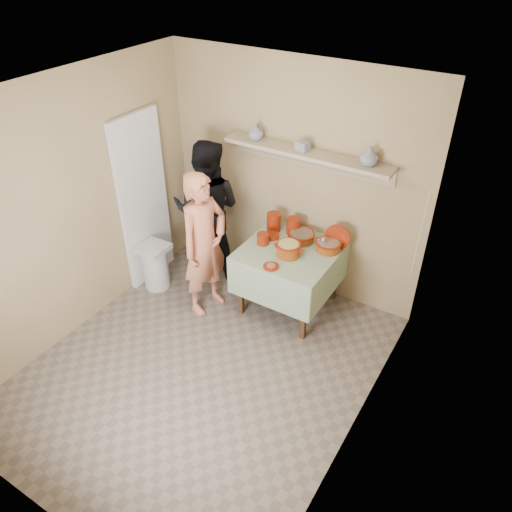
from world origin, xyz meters
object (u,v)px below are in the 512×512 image
Objects in this scene: person_helper at (207,210)px; trash_bin at (155,266)px; person_cook at (204,245)px; serving_table at (290,259)px; cazuela_rice at (288,248)px.

trash_bin is (-0.35, -0.59, -0.56)m from person_helper.
person_cook is 0.90m from trash_bin.
person_helper reaches higher than trash_bin.
serving_table is (1.15, -0.10, -0.20)m from person_helper.
person_helper is (-0.38, 0.57, 0.03)m from person_cook.
person_helper reaches higher than person_cook.
cazuela_rice is at bearing -74.79° from serving_table.
person_cook is 2.91× the size of trash_bin.
person_helper is 1.74× the size of serving_table.
cazuela_rice is (0.03, -0.11, 0.20)m from serving_table.
serving_table is at bearing 105.21° from cazuela_rice.
trash_bin is at bearing -161.78° from serving_table.
person_helper is at bearing 169.91° from cazuela_rice.
person_helper reaches higher than cazuela_rice.
person_helper reaches higher than serving_table.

